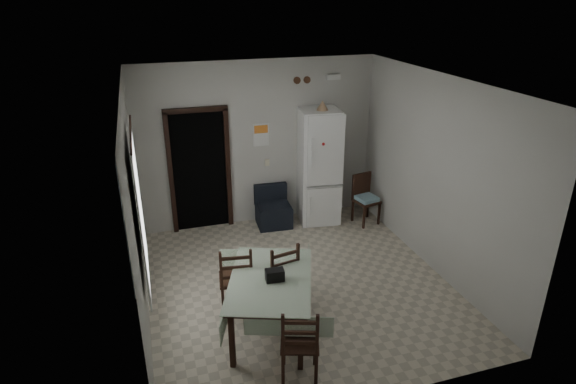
{
  "coord_description": "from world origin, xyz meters",
  "views": [
    {
      "loc": [
        -1.89,
        -5.6,
        3.96
      ],
      "look_at": [
        0.0,
        0.5,
        1.25
      ],
      "focal_mm": 30.0,
      "sensor_mm": 36.0,
      "label": 1
    }
  ],
  "objects_px": {
    "fridge": "(318,167)",
    "dining_chair_far_left": "(236,278)",
    "navy_seat": "(274,207)",
    "dining_table": "(271,305)",
    "dining_chair_far_right": "(279,274)",
    "corner_chair": "(367,200)",
    "dining_chair_near_head": "(300,341)"
  },
  "relations": [
    {
      "from": "fridge",
      "to": "navy_seat",
      "type": "relative_size",
      "value": 2.88
    },
    {
      "from": "corner_chair",
      "to": "dining_table",
      "type": "bearing_deg",
      "value": -147.38
    },
    {
      "from": "navy_seat",
      "to": "dining_chair_far_right",
      "type": "height_order",
      "value": "dining_chair_far_right"
    },
    {
      "from": "corner_chair",
      "to": "dining_chair_near_head",
      "type": "xyz_separation_m",
      "value": [
        -2.35,
        -3.23,
        0.02
      ]
    },
    {
      "from": "dining_chair_far_left",
      "to": "dining_chair_near_head",
      "type": "xyz_separation_m",
      "value": [
        0.41,
        -1.36,
        -0.03
      ]
    },
    {
      "from": "dining_table",
      "to": "navy_seat",
      "type": "bearing_deg",
      "value": 93.57
    },
    {
      "from": "dining_chair_far_right",
      "to": "dining_chair_near_head",
      "type": "distance_m",
      "value": 1.29
    },
    {
      "from": "dining_chair_far_right",
      "to": "dining_chair_near_head",
      "type": "height_order",
      "value": "dining_chair_far_right"
    },
    {
      "from": "dining_chair_far_left",
      "to": "dining_chair_near_head",
      "type": "bearing_deg",
      "value": 114.96
    },
    {
      "from": "navy_seat",
      "to": "dining_chair_far_left",
      "type": "relative_size",
      "value": 0.71
    },
    {
      "from": "dining_chair_far_left",
      "to": "dining_chair_far_right",
      "type": "relative_size",
      "value": 1.01
    },
    {
      "from": "dining_chair_far_right",
      "to": "dining_chair_near_head",
      "type": "xyz_separation_m",
      "value": [
        -0.14,
        -1.28,
        -0.02
      ]
    },
    {
      "from": "dining_chair_far_right",
      "to": "dining_chair_far_left",
      "type": "bearing_deg",
      "value": -19.78
    },
    {
      "from": "fridge",
      "to": "dining_chair_far_left",
      "type": "bearing_deg",
      "value": -123.62
    },
    {
      "from": "fridge",
      "to": "dining_table",
      "type": "distance_m",
      "value": 3.32
    },
    {
      "from": "fridge",
      "to": "dining_table",
      "type": "bearing_deg",
      "value": -113.15
    },
    {
      "from": "navy_seat",
      "to": "dining_chair_near_head",
      "type": "height_order",
      "value": "dining_chair_near_head"
    },
    {
      "from": "fridge",
      "to": "dining_chair_far_right",
      "type": "bearing_deg",
      "value": -113.78
    },
    {
      "from": "fridge",
      "to": "corner_chair",
      "type": "bearing_deg",
      "value": -19.61
    },
    {
      "from": "dining_chair_far_left",
      "to": "corner_chair",
      "type": "bearing_deg",
      "value": -137.88
    },
    {
      "from": "fridge",
      "to": "dining_chair_near_head",
      "type": "xyz_separation_m",
      "value": [
        -1.56,
        -3.63,
        -0.56
      ]
    },
    {
      "from": "corner_chair",
      "to": "dining_chair_far_left",
      "type": "relative_size",
      "value": 0.9
    },
    {
      "from": "corner_chair",
      "to": "dining_chair_far_left",
      "type": "xyz_separation_m",
      "value": [
        -2.77,
        -1.87,
        0.05
      ]
    },
    {
      "from": "navy_seat",
      "to": "dining_chair_near_head",
      "type": "distance_m",
      "value": 3.71
    },
    {
      "from": "dining_table",
      "to": "corner_chair",
      "type": "bearing_deg",
      "value": 64.43
    },
    {
      "from": "dining_chair_far_left",
      "to": "dining_chair_near_head",
      "type": "distance_m",
      "value": 1.43
    },
    {
      "from": "dining_chair_near_head",
      "to": "dining_chair_far_right",
      "type": "bearing_deg",
      "value": -77.91
    },
    {
      "from": "dining_table",
      "to": "dining_chair_far_right",
      "type": "bearing_deg",
      "value": 82.8
    },
    {
      "from": "navy_seat",
      "to": "dining_table",
      "type": "height_order",
      "value": "dining_table"
    },
    {
      "from": "dining_chair_far_left",
      "to": "dining_chair_far_right",
      "type": "distance_m",
      "value": 0.56
    },
    {
      "from": "fridge",
      "to": "dining_chair_far_left",
      "type": "height_order",
      "value": "fridge"
    },
    {
      "from": "navy_seat",
      "to": "fridge",
      "type": "bearing_deg",
      "value": 3.46
    }
  ]
}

